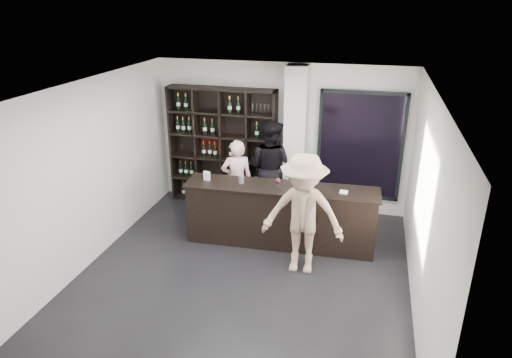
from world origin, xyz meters
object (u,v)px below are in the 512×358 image
(tasting_counter, at_px, (280,215))
(taster_black, at_px, (270,167))
(wine_shelf, at_px, (223,147))
(taster_pink, at_px, (237,181))
(customer, at_px, (303,215))

(tasting_counter, height_order, taster_black, taster_black)
(wine_shelf, xyz_separation_m, taster_pink, (0.51, -0.72, -0.40))
(taster_pink, relative_size, taster_black, 0.85)
(taster_black, bearing_deg, taster_pink, 61.12)
(tasting_counter, distance_m, taster_pink, 1.25)
(tasting_counter, height_order, taster_pink, taster_pink)
(tasting_counter, bearing_deg, taster_black, 108.08)
(wine_shelf, height_order, taster_black, wine_shelf)
(wine_shelf, height_order, taster_pink, wine_shelf)
(taster_pink, bearing_deg, customer, 114.04)
(wine_shelf, distance_m, customer, 2.95)
(wine_shelf, bearing_deg, tasting_counter, -43.73)
(taster_pink, height_order, customer, customer)
(customer, bearing_deg, tasting_counter, 123.23)
(taster_black, distance_m, customer, 2.14)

